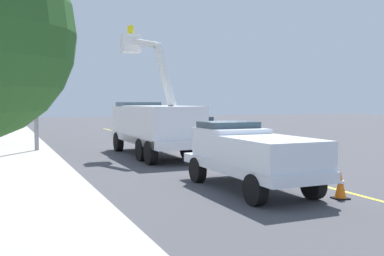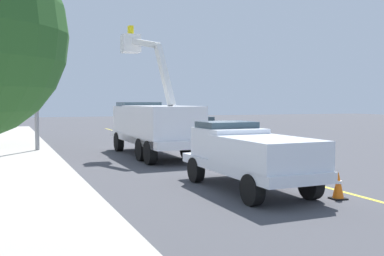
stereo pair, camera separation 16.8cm
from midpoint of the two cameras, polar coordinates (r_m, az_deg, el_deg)
ground at (r=21.59m, az=3.16°, el=-3.83°), size 120.00×120.00×0.00m
sidewalk_far_side at (r=19.40m, az=-20.85°, el=-4.71°), size 60.10×6.44×0.12m
lane_centre_stripe at (r=21.59m, az=3.16°, el=-3.82°), size 49.95×2.53×0.01m
utility_bucket_truck at (r=22.25m, az=-4.83°, el=0.52°), size 8.31×2.90×6.57m
service_pickup_truck at (r=13.74m, az=7.65°, el=-3.35°), size 5.69×2.40×2.06m
passing_minivan at (r=30.97m, az=0.38°, el=0.20°), size 4.88×2.13×1.69m
traffic_cone_leading at (r=13.15m, az=18.69°, el=-7.05°), size 0.40×0.40×0.78m
traffic_cone_mid_front at (r=27.13m, az=-3.72°, el=-1.51°), size 0.40×0.40×0.79m
traffic_signal_mast at (r=23.02m, az=-18.95°, el=11.01°), size 7.28×0.76×8.13m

